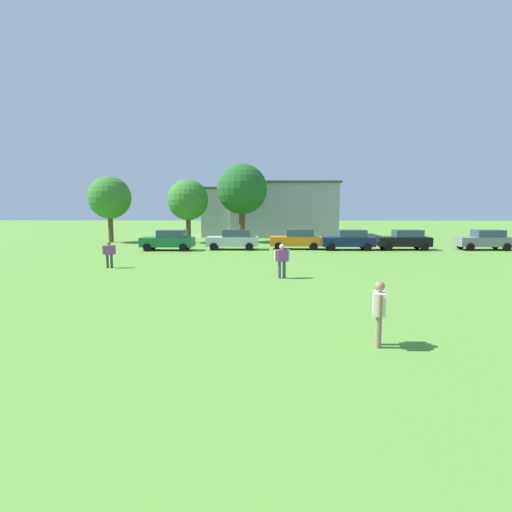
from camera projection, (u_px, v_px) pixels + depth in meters
The scene contains 15 objects.
ground_plane at pixel (222, 258), 30.29m from camera, with size 160.00×160.00×0.00m, color #568C33.
adult_bystander at pixel (379, 308), 10.99m from camera, with size 0.42×0.80×1.70m.
bystander_near_trees at pixel (109, 252), 25.11m from camera, with size 0.72×0.45×1.59m.
bystander_midfield at pixel (282, 258), 21.49m from camera, with size 0.79×0.48×1.74m.
parked_car_green_0 at pixel (169, 240), 35.18m from camera, with size 4.30×2.02×1.68m.
parked_car_silver_1 at pixel (233, 239), 35.82m from camera, with size 4.30×2.02×1.68m.
parked_car_orange_2 at pixel (296, 239), 36.11m from camera, with size 4.30×2.02×1.68m.
parked_car_navy_3 at pixel (349, 240), 35.53m from camera, with size 4.30×2.02×1.68m.
parked_car_black_4 at pixel (404, 240), 35.60m from camera, with size 4.30×2.02×1.68m.
parked_car_gray_5 at pixel (485, 240), 35.50m from camera, with size 4.30×2.02×1.68m.
tree_far_left at pixel (110, 198), 42.76m from camera, with size 4.24×4.24×6.61m.
tree_center at pixel (188, 200), 42.13m from camera, with size 4.02×4.02×6.27m.
tree_far_right at pixel (242, 189), 42.67m from camera, with size 5.04×5.04×7.86m.
house_left at pixel (242, 212), 52.84m from camera, with size 9.48×7.50×5.84m.
house_right at pixel (283, 209), 52.67m from camera, with size 12.81×9.28×6.49m.
Camera 1 is at (3.24, 0.01, 3.61)m, focal length 30.00 mm.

